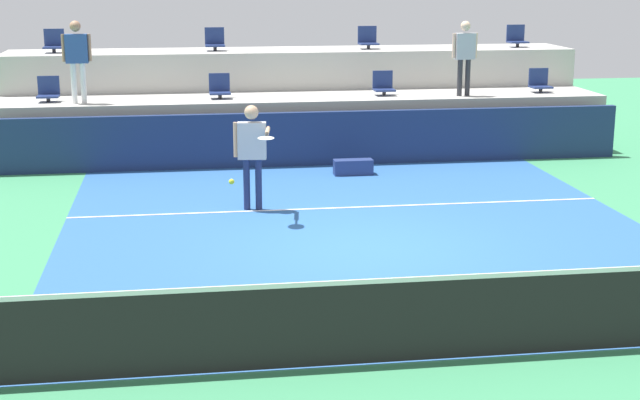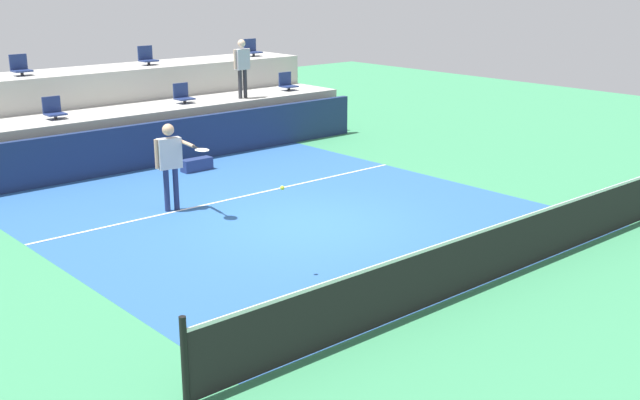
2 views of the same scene
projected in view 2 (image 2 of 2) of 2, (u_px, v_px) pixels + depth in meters
ground_plane at (310, 225)px, 14.79m from camera, size 40.00×40.00×0.00m
court_inner_paint at (277, 213)px, 15.51m from camera, size 9.00×10.00×0.01m
court_service_line at (236, 198)px, 16.52m from camera, size 9.00×0.06×0.00m
tennis_net at (483, 255)px, 11.76m from camera, size 10.48×0.08×1.07m
sponsor_backboard at (149, 145)px, 18.97m from camera, size 13.00×0.16×1.10m
seating_tier_lower at (123, 134)px, 19.89m from camera, size 13.00×1.80×1.25m
seating_tier_upper at (90, 109)px, 21.07m from camera, size 13.00×1.80×2.10m
stadium_chair_lower_left at (53, 110)px, 18.48m from camera, size 0.44×0.40×0.52m
stadium_chair_lower_right at (183, 95)px, 20.72m from camera, size 0.44×0.40×0.52m
stadium_chair_lower_far_right at (287, 83)px, 22.96m from camera, size 0.44×0.40×0.52m
stadium_chair_upper_left at (20, 67)px, 19.54m from camera, size 0.44×0.40×0.52m
stadium_chair_upper_right at (147, 57)px, 21.78m from camera, size 0.44×0.40×0.52m
stadium_chair_upper_far_right at (252, 49)px, 24.07m from camera, size 0.44×0.40×0.52m
tennis_player at (171, 158)px, 15.36m from camera, size 0.61×1.26×1.76m
spectator_in_grey at (242, 63)px, 21.29m from camera, size 0.57×0.23×1.59m
tennis_ball at (282, 188)px, 11.83m from camera, size 0.07×0.07×0.07m
equipment_bag at (197, 165)px, 18.78m from camera, size 0.76×0.28×0.30m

